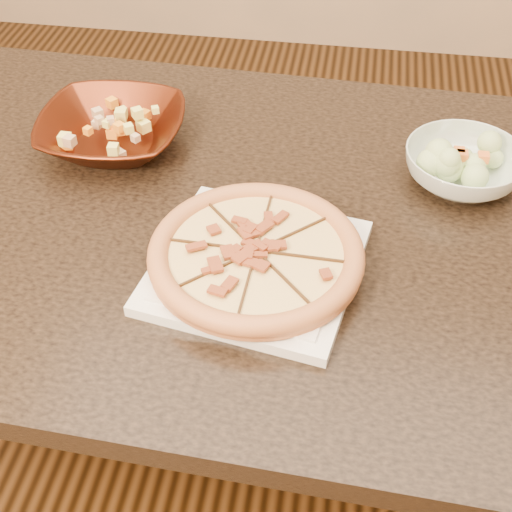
# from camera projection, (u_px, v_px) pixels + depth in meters

# --- Properties ---
(floor) EXTENTS (4.00, 4.00, 0.02)m
(floor) POSITION_uv_depth(u_px,v_px,m) (312.00, 431.00, 1.73)
(floor) COLOR #482C14
(floor) RESTS_ON ground
(dining_table) EXTENTS (1.44, 0.96, 0.75)m
(dining_table) POSITION_uv_depth(u_px,v_px,m) (227.00, 254.00, 1.23)
(dining_table) COLOR #2E2116
(dining_table) RESTS_ON floor
(plate) EXTENTS (0.33, 0.33, 0.02)m
(plate) POSITION_uv_depth(u_px,v_px,m) (256.00, 266.00, 1.04)
(plate) COLOR silver
(plate) RESTS_ON dining_table
(pizza) EXTENTS (0.31, 0.31, 0.03)m
(pizza) POSITION_uv_depth(u_px,v_px,m) (256.00, 254.00, 1.03)
(pizza) COLOR #AE673B
(pizza) RESTS_ON plate
(bronze_bowl) EXTENTS (0.26, 0.26, 0.06)m
(bronze_bowl) POSITION_uv_depth(u_px,v_px,m) (113.00, 131.00, 1.27)
(bronze_bowl) COLOR #4E1E0E
(bronze_bowl) RESTS_ON dining_table
(mixed_dish) EXTENTS (0.11, 0.12, 0.03)m
(mixed_dish) POSITION_uv_depth(u_px,v_px,m) (108.00, 109.00, 1.24)
(mixed_dish) COLOR tan
(mixed_dish) RESTS_ON bronze_bowl
(salad_bowl) EXTENTS (0.23, 0.23, 0.06)m
(salad_bowl) POSITION_uv_depth(u_px,v_px,m) (463.00, 167.00, 1.19)
(salad_bowl) COLOR silver
(salad_bowl) RESTS_ON dining_table
(salad) EXTENTS (0.09, 0.10, 0.04)m
(salad) POSITION_uv_depth(u_px,v_px,m) (468.00, 142.00, 1.16)
(salad) COLOR beige
(salad) RESTS_ON salad_bowl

